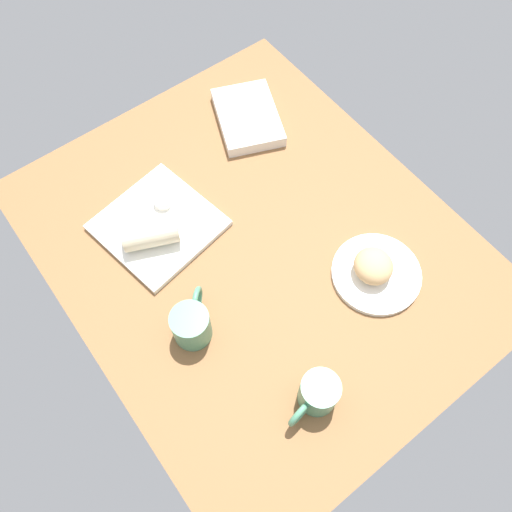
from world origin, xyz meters
TOP-DOWN VIEW (x-y plane):
  - dining_table at (0.00, 0.00)cm, footprint 110.00×90.00cm
  - round_plate at (-23.68, -17.21)cm, footprint 20.84×20.84cm
  - scone_pastry at (-22.72, -16.21)cm, footprint 11.99×11.72cm
  - square_plate at (18.14, 16.17)cm, footprint 29.70×29.70cm
  - sauce_cup at (22.09, 11.96)cm, footprint 4.45×4.45cm
  - breakfast_wrap at (14.98, 19.53)cm, footprint 11.67×14.62cm
  - book_stack at (31.72, -21.32)cm, footprint 26.26×22.94cm
  - coffee_mug at (-9.38, 24.40)cm, footprint 10.97×11.27cm
  - second_mug at (-37.01, 12.57)cm, footprint 8.06×12.94cm

SIDE VIEW (x-z plane):
  - dining_table at x=0.00cm, z-range 0.00..4.00cm
  - round_plate at x=-23.68cm, z-range 4.00..5.40cm
  - square_plate at x=18.14cm, z-range 4.00..5.60cm
  - book_stack at x=31.72cm, z-range 4.00..7.42cm
  - sauce_cup at x=22.09cm, z-range 5.69..8.23cm
  - scone_pastry at x=-22.72cm, z-range 5.40..11.60cm
  - second_mug at x=-37.01cm, z-range 4.10..13.33cm
  - coffee_mug at x=-9.38cm, z-range 4.11..13.43cm
  - breakfast_wrap at x=14.98cm, z-range 5.60..12.66cm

